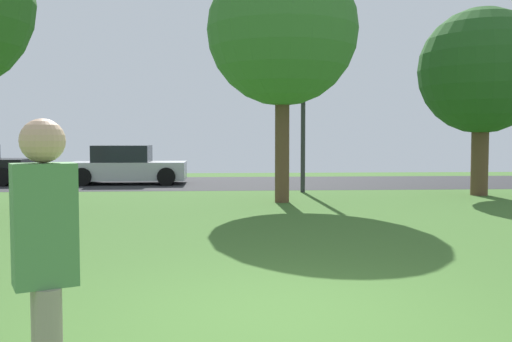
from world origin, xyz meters
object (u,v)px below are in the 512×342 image
(parked_car_silver, at_px, (127,167))
(street_lamp_post, at_px, (303,119))
(birch_tree_lone, at_px, (482,72))
(oak_tree_left, at_px, (282,31))
(person_thrower, at_px, (45,265))

(parked_car_silver, xyz_separation_m, street_lamp_post, (5.94, -3.56, 1.61))
(birch_tree_lone, bearing_deg, street_lamp_post, 166.46)
(oak_tree_left, bearing_deg, birch_tree_lone, 13.63)
(oak_tree_left, relative_size, street_lamp_post, 1.42)
(person_thrower, relative_size, street_lamp_post, 0.39)
(person_thrower, xyz_separation_m, parked_car_silver, (-2.44, 17.74, -0.35))
(parked_car_silver, bearing_deg, street_lamp_post, -30.93)
(birch_tree_lone, relative_size, street_lamp_post, 1.21)
(birch_tree_lone, relative_size, parked_car_silver, 1.31)
(person_thrower, bearing_deg, parked_car_silver, 72.92)
(person_thrower, bearing_deg, street_lamp_post, 51.24)
(person_thrower, distance_m, street_lamp_post, 14.66)
(oak_tree_left, height_order, person_thrower, oak_tree_left)
(parked_car_silver, bearing_deg, oak_tree_left, -51.19)
(person_thrower, relative_size, parked_car_silver, 0.43)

